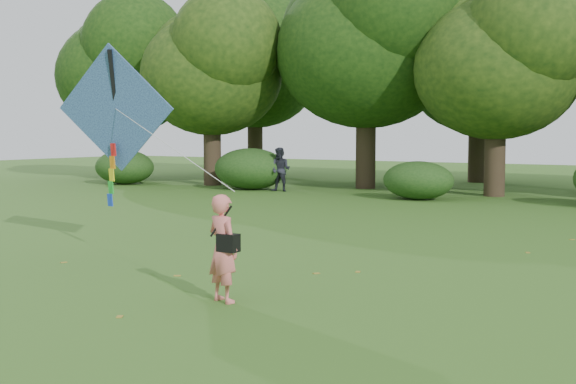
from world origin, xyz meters
The scene contains 7 objects.
ground centered at (0.00, 0.00, 0.00)m, with size 100.00×100.00×0.00m, color #265114.
man_kite_flyer centered at (-0.44, 0.32, 0.79)m, with size 0.58×0.38×1.58m, color #E6716C.
bystander_left centered at (-10.27, 17.51, 0.92)m, with size 0.90×0.70×1.85m, color #23242F.
crossbody_bag centered at (-0.32, 0.29, 0.90)m, with size 0.43×0.20×0.67m.
flying_kite centered at (-4.85, 2.63, 2.92)m, with size 5.95×2.75×3.29m.
shrub_band centered at (-0.72, 17.60, 0.86)m, with size 39.15×3.22×1.88m.
fallen_leaves centered at (-0.23, 4.44, 0.01)m, with size 9.79×12.67×0.01m.
Camera 1 is at (5.82, -8.04, 2.47)m, focal length 45.00 mm.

